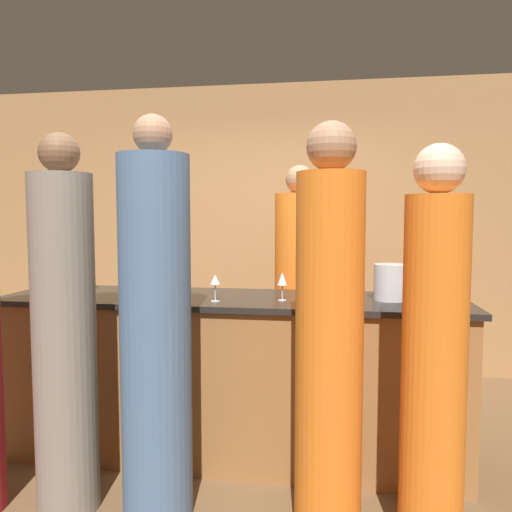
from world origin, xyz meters
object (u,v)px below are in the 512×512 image
guest_1 (329,345)px  guest_3 (434,362)px  guest_2 (65,336)px  guest_0 (156,332)px  wine_bottle_0 (86,275)px  ice_bucket (390,282)px  bartender (299,297)px

guest_1 → guest_3: (0.46, -0.04, -0.05)m
guest_2 → guest_0: bearing=2.7°
guest_3 → guest_0: bearing=176.4°
guest_0 → guest_2: (-0.48, -0.02, -0.03)m
guest_0 → guest_1: bearing=-3.0°
guest_3 → wine_bottle_0: size_ratio=6.74×
guest_2 → guest_3: guest_2 is taller
guest_1 → wine_bottle_0: size_ratio=7.16×
wine_bottle_0 → ice_bucket: bearing=-2.5°
bartender → wine_bottle_0: (-1.40, -0.74, 0.23)m
guest_1 → guest_2: bearing=179.0°
bartender → guest_3: (0.71, -1.64, -0.01)m
guest_3 → ice_bucket: guest_3 is taller
guest_0 → guest_2: 0.48m
wine_bottle_0 → guest_1: bearing=-27.5°
bartender → wine_bottle_0: 1.60m
bartender → guest_1: (0.25, -1.60, 0.03)m
guest_0 → wine_bottle_0: bearing=134.4°
bartender → guest_2: (-1.08, -1.58, 0.02)m
guest_2 → ice_bucket: size_ratio=8.88×
guest_2 → wine_bottle_0: bearing=110.9°
guest_1 → bartender: bearing=98.9°
guest_1 → wine_bottle_0: guest_1 is taller
guest_1 → guest_2: size_ratio=1.01×
guest_0 → guest_1: guest_0 is taller
guest_0 → ice_bucket: size_ratio=9.24×
guest_0 → wine_bottle_0: 1.15m
bartender → guest_2: 1.91m
guest_1 → guest_2: guest_1 is taller
guest_3 → bartender: bearing=113.4°
wine_bottle_0 → ice_bucket: wine_bottle_0 is taller
bartender → guest_3: bartender is taller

